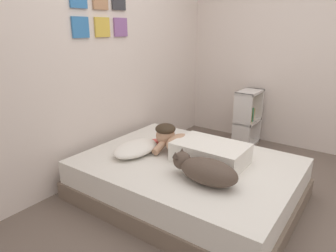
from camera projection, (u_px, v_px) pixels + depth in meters
ground_plane at (246, 216)px, 2.57m from camera, size 11.64×11.64×0.00m
back_wall at (99, 57)px, 3.12m from camera, size 3.82×0.12×2.50m
side_wall_right at (287, 51)px, 3.88m from camera, size 0.10×6.30×2.50m
bed at (187, 179)px, 2.83m from camera, size 1.47×1.95×0.38m
pillow at (136, 148)px, 2.90m from camera, size 0.52×0.32×0.11m
person_lying at (197, 148)px, 2.78m from camera, size 0.43×0.92×0.27m
dog at (205, 170)px, 2.35m from camera, size 0.26×0.57×0.21m
coffee_cup at (155, 144)px, 3.06m from camera, size 0.12×0.09×0.07m
cell_phone at (188, 160)px, 2.77m from camera, size 0.07×0.14×0.01m
bookshelf at (247, 118)px, 4.04m from camera, size 0.45×0.24×0.75m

